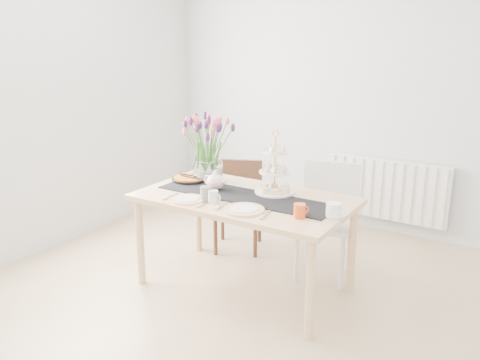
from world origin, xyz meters
The scene contains 16 objects.
room_shell centered at (0.00, 0.00, 1.30)m, with size 4.50×4.50×4.50m.
radiator centered at (0.50, 2.19, 0.45)m, with size 1.20×0.08×0.60m, color white.
dining_table centered at (-0.08, 0.45, 0.67)m, with size 1.60×0.90×0.75m.
chair_brown centered at (-0.56, 1.14, 0.46)m, with size 0.53×0.53×0.80m.
chair_white centered at (0.35, 1.05, 0.54)m, with size 0.54×0.54×0.93m.
table_runner centered at (-0.08, 0.45, 0.75)m, with size 1.40×0.35×0.01m, color black.
tulip_vase centered at (-0.55, 0.65, 1.11)m, with size 0.65×0.65×0.55m.
cake_stand centered at (0.08, 0.64, 0.88)m, with size 0.30×0.30×0.45m.
teapot centered at (-0.36, 0.47, 0.82)m, with size 0.22×0.18×0.15m, color white, non-canonical shape.
cream_jug centered at (0.66, 0.39, 0.80)m, with size 0.10×0.10×0.10m, color white.
tart_tin centered at (-0.68, 0.57, 0.77)m, with size 0.30×0.30×0.04m.
mug_grey centered at (-0.27, 0.23, 0.80)m, with size 0.09×0.09×0.10m, color slate.
mug_white centered at (-0.20, 0.22, 0.79)m, with size 0.08×0.08×0.09m, color silver.
mug_orange centered at (0.47, 0.26, 0.80)m, with size 0.08×0.08×0.10m, color #E34C19.
plate_left centered at (-0.39, 0.16, 0.76)m, with size 0.25×0.25×0.01m, color white.
plate_right centered at (0.08, 0.18, 0.76)m, with size 0.29×0.29×0.01m, color silver.
Camera 1 is at (1.83, -2.64, 1.93)m, focal length 38.00 mm.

